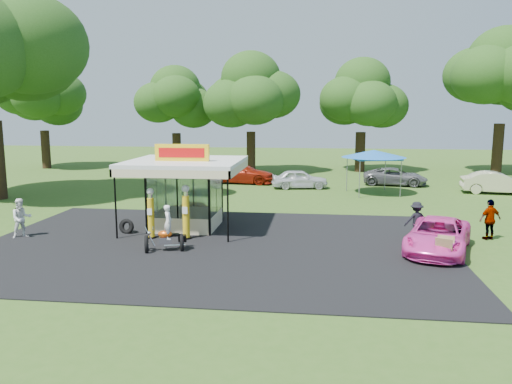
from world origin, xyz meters
The scene contains 24 objects.
ground centered at (0.00, 0.00, 0.00)m, with size 120.00×120.00×0.00m, color #34571B.
asphalt_apron centered at (0.00, 2.00, 0.02)m, with size 20.00×14.00×0.04m, color black.
gas_station_kiosk centered at (-2.00, 4.99, 1.78)m, with size 5.40×5.40×4.18m.
gas_pump_left centered at (-3.03, 2.74, 1.12)m, with size 0.43×0.43×2.33m.
gas_pump_right centered at (-1.42, 2.81, 1.19)m, with size 0.46×0.46×2.49m.
motorcycle centered at (-1.70, 0.81, 0.79)m, with size 1.79×1.25×2.02m.
spare_tires centered at (-4.51, 3.51, 0.35)m, with size 0.86×0.57×0.72m.
a_frame_sign centered at (9.15, 0.21, 0.56)m, with size 0.68×0.77×1.11m.
kiosk_car centered at (-2.00, 7.20, 0.48)m, with size 1.13×2.82×0.96m, color yellow.
pink_sedan centered at (9.34, 2.08, 0.69)m, with size 2.28×4.95×1.37m, color #FF45BC.
spectator_west centered at (-8.94, 2.18, 0.91)m, with size 0.88×0.69×1.82m, color white.
spectator_east_a centered at (8.91, 4.46, 0.83)m, with size 1.07×0.62×1.66m, color black.
spectator_east_b centered at (12.11, 4.44, 0.92)m, with size 1.08×0.45×1.85m, color gray.
bg_car_b centered at (-1.74, 20.71, 0.80)m, with size 2.26×5.55×1.61m, color #9E1E0C.
bg_car_c centered at (3.08, 18.51, 0.71)m, with size 1.67×4.15×1.42m, color silver.
bg_car_d centered at (10.41, 21.05, 0.67)m, with size 2.24×4.85×1.35m, color slate.
bg_car_e centered at (16.83, 17.82, 0.77)m, with size 1.62×4.65×1.53m, color #BFBE92.
tent_west centered at (-4.24, 14.89, 2.51)m, with size 3.96×3.96×2.77m.
tent_east centered at (8.23, 16.64, 2.79)m, with size 4.41×4.41×3.08m.
oak_far_a centered at (-22.86, 28.76, 6.76)m, with size 8.97×8.97×10.63m.
oak_far_b centered at (-9.48, 29.49, 6.31)m, with size 8.29×8.29×9.89m.
oak_far_c centered at (-1.78, 27.39, 6.90)m, with size 9.22×9.22×10.87m.
oak_far_d centered at (8.38, 29.76, 6.65)m, with size 8.76×8.76×10.43m.
oak_far_e centered at (20.56, 29.05, 8.18)m, with size 10.77×10.77×12.82m.
Camera 1 is at (4.39, -18.51, 5.73)m, focal length 35.00 mm.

